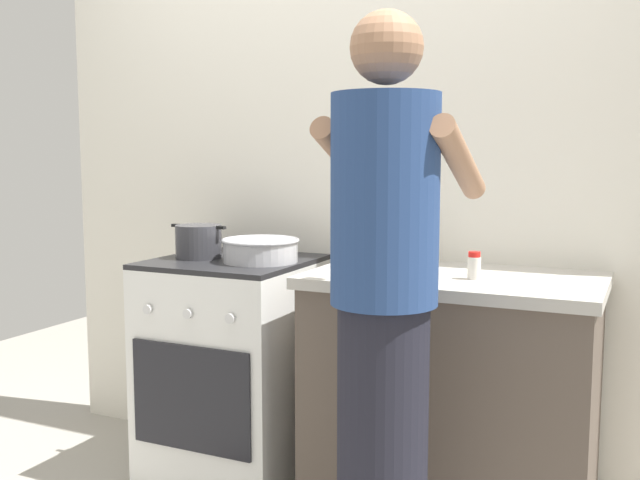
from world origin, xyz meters
The scene contains 8 objects.
back_wall centered at (0.20, 0.50, 1.25)m, with size 3.20×0.10×2.50m.
countertop centered at (0.55, 0.15, 0.45)m, with size 1.00×0.60×0.90m.
stove_range centered at (-0.35, 0.15, 0.45)m, with size 0.60×0.62×0.90m.
pot centered at (-0.49, 0.12, 0.97)m, with size 0.25×0.18×0.13m.
mixing_bowl centered at (-0.21, 0.13, 0.95)m, with size 0.30×0.30×0.09m.
utensil_crock centered at (0.34, 0.32, 0.99)m, with size 0.10×0.10×0.30m.
spice_bottle centered at (0.63, 0.09, 0.95)m, with size 0.04×0.04×0.09m.
person centered at (0.50, -0.41, 0.86)m, with size 0.41×0.50×1.70m.
Camera 1 is at (1.17, -2.29, 1.31)m, focal length 40.52 mm.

